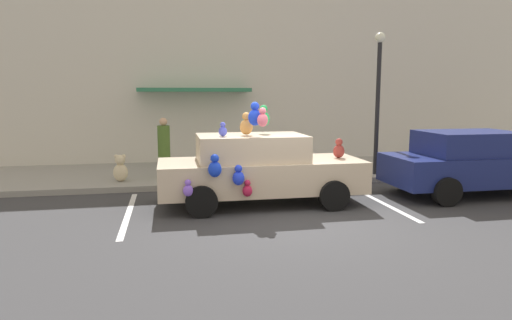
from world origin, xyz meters
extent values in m
plane|color=#38383A|center=(0.00, 0.00, 0.00)|extent=(60.00, 60.00, 0.00)
cube|color=gray|center=(0.00, 5.00, 0.07)|extent=(24.00, 4.00, 0.15)
cube|color=beige|center=(0.00, 7.15, 3.20)|extent=(24.00, 0.30, 6.40)
cube|color=#2D7250|center=(-1.42, 6.60, 2.55)|extent=(3.60, 1.10, 0.12)
cube|color=silver|center=(2.38, 1.00, 0.00)|extent=(0.12, 3.60, 0.01)
cube|color=silver|center=(-3.13, 1.00, 0.00)|extent=(0.12, 3.60, 0.01)
cube|color=#C9B397|center=(-0.30, 1.25, 0.64)|extent=(4.44, 1.67, 0.68)
cube|color=#C9B397|center=(-0.53, 1.25, 1.26)|extent=(2.31, 1.47, 0.56)
cylinder|color=black|center=(1.07, 2.09, 0.32)|extent=(0.64, 0.22, 0.64)
cylinder|color=black|center=(1.07, 0.42, 0.32)|extent=(0.64, 0.22, 0.64)
cylinder|color=black|center=(-1.68, 2.09, 0.32)|extent=(0.64, 0.22, 0.64)
cylinder|color=black|center=(-1.68, 0.42, 0.32)|extent=(0.64, 0.22, 0.64)
ellipsoid|color=blue|center=(-1.42, 0.31, 0.97)|extent=(0.26, 0.22, 0.31)
sphere|color=blue|center=(-1.42, 0.31, 1.19)|extent=(0.17, 0.17, 0.17)
ellipsoid|color=green|center=(-0.20, 1.52, 1.87)|extent=(0.27, 0.22, 0.32)
sphere|color=green|center=(-0.20, 1.52, 2.09)|extent=(0.17, 0.17, 0.17)
ellipsoid|color=#BA1E43|center=(-0.78, 0.34, 0.51)|extent=(0.20, 0.16, 0.23)
sphere|color=#BA1E43|center=(-0.78, 0.34, 0.67)|extent=(0.13, 0.13, 0.13)
ellipsoid|color=#8A5DE3|center=(-1.94, 0.34, 0.57)|extent=(0.20, 0.16, 0.23)
sphere|color=#8A5DE3|center=(-1.94, 0.34, 0.73)|extent=(0.12, 0.12, 0.12)
ellipsoid|color=#F06B81|center=(-0.39, 0.70, 1.89)|extent=(0.23, 0.18, 0.27)
sphere|color=#F06B81|center=(-0.39, 0.70, 2.08)|extent=(0.14, 0.14, 0.14)
ellipsoid|color=#34E5C5|center=(-0.67, 1.15, 1.71)|extent=(0.19, 0.15, 0.22)
sphere|color=#34E5C5|center=(-0.67, 1.15, 1.86)|extent=(0.12, 0.12, 0.12)
ellipsoid|color=#D38C44|center=(-0.66, 1.13, 1.72)|extent=(0.28, 0.23, 0.33)
sphere|color=#D38C44|center=(-0.66, 1.13, 1.95)|extent=(0.18, 0.18, 0.18)
ellipsoid|color=blue|center=(-0.52, 0.87, 1.94)|extent=(0.28, 0.23, 0.34)
sphere|color=blue|center=(-0.52, 0.87, 2.17)|extent=(0.18, 0.18, 0.18)
ellipsoid|color=#4E58E0|center=(-1.18, 0.98, 1.65)|extent=(0.17, 0.14, 0.20)
sphere|color=#4E58E0|center=(-1.18, 0.98, 1.79)|extent=(0.11, 0.11, 0.11)
ellipsoid|color=blue|center=(-0.96, 0.32, 0.78)|extent=(0.24, 0.19, 0.28)
sphere|color=blue|center=(-0.96, 0.32, 0.97)|extent=(0.15, 0.15, 0.15)
ellipsoid|color=purple|center=(-1.09, 1.39, 1.12)|extent=(0.23, 0.19, 0.28)
sphere|color=purple|center=(-1.09, 1.39, 1.31)|extent=(0.15, 0.15, 0.15)
ellipsoid|color=maroon|center=(1.48, 1.25, 1.14)|extent=(0.26, 0.21, 0.31)
sphere|color=maroon|center=(1.48, 1.25, 1.35)|extent=(0.16, 0.16, 0.16)
cube|color=navy|center=(4.92, 1.16, 0.64)|extent=(4.23, 1.74, 0.68)
cube|color=navy|center=(4.71, 1.16, 1.26)|extent=(2.20, 1.53, 0.56)
cylinder|color=black|center=(6.23, 2.03, 0.32)|extent=(0.64, 0.22, 0.64)
cylinder|color=black|center=(3.60, 2.03, 0.32)|extent=(0.64, 0.22, 0.64)
cylinder|color=black|center=(3.60, 0.29, 0.32)|extent=(0.64, 0.22, 0.64)
ellipsoid|color=beige|center=(-3.54, 3.75, 0.38)|extent=(0.38, 0.31, 0.47)
sphere|color=beige|center=(-3.54, 3.75, 0.72)|extent=(0.27, 0.27, 0.27)
sphere|color=beige|center=(-3.63, 3.75, 0.81)|extent=(0.11, 0.11, 0.11)
sphere|color=beige|center=(-3.45, 3.75, 0.81)|extent=(0.11, 0.11, 0.11)
cylinder|color=black|center=(3.49, 3.50, 1.98)|extent=(0.12, 0.12, 3.66)
sphere|color=#EAEACC|center=(3.49, 3.50, 3.95)|extent=(0.28, 0.28, 0.28)
cylinder|color=#486728|center=(-2.42, 4.17, 0.86)|extent=(0.33, 0.33, 1.42)
sphere|color=tan|center=(-2.42, 4.17, 1.68)|extent=(0.22, 0.22, 0.22)
camera|label=1|loc=(-2.28, -8.21, 2.42)|focal=31.37mm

